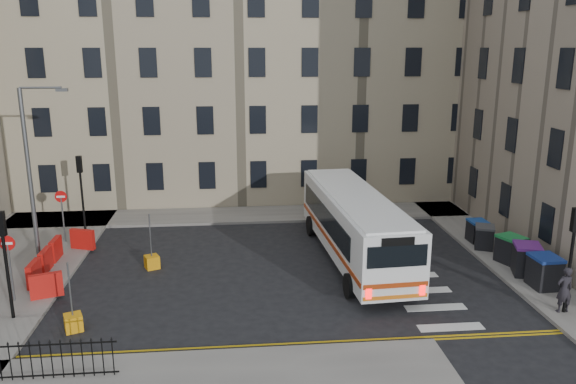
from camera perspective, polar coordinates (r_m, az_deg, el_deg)
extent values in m
plane|color=black|center=(26.07, 3.04, -7.77)|extent=(120.00, 120.00, 0.00)
cube|color=slate|center=(33.98, -9.18, -2.45)|extent=(36.00, 3.20, 0.15)
cube|color=slate|center=(32.12, 18.09, -4.00)|extent=(2.40, 26.00, 0.15)
cube|color=slate|center=(28.65, -26.44, -7.09)|extent=(6.00, 22.00, 0.15)
cube|color=tan|center=(39.54, -10.51, 11.54)|extent=(38.00, 10.50, 16.00)
cylinder|color=black|center=(23.51, 26.63, -7.32)|extent=(0.12, 0.12, 3.20)
cube|color=black|center=(22.89, 27.21, -2.53)|extent=(0.28, 0.22, 0.90)
cylinder|color=black|center=(32.51, -20.13, -0.87)|extent=(0.12, 0.12, 3.20)
cube|color=black|center=(32.06, -20.45, 2.66)|extent=(0.28, 0.22, 0.90)
cylinder|color=black|center=(23.02, -26.55, -7.76)|extent=(0.12, 0.12, 3.20)
cube|color=black|center=(22.38, -27.14, -2.88)|extent=(0.28, 0.22, 0.90)
cylinder|color=#595B5E|center=(28.08, -24.76, 1.39)|extent=(0.20, 0.20, 8.00)
cube|color=#595B5E|center=(27.55, -25.66, 9.66)|extent=(0.50, 0.22, 0.14)
cylinder|color=#595B5E|center=(30.90, -21.87, -2.58)|extent=(0.08, 0.08, 2.40)
cube|color=red|center=(30.52, -22.13, 0.11)|extent=(0.60, 0.04, 0.60)
cylinder|color=#595B5E|center=(24.64, -26.32, -7.31)|extent=(0.08, 0.08, 2.40)
cube|color=red|center=(24.16, -26.72, -4.00)|extent=(0.60, 0.04, 0.60)
cube|color=red|center=(26.09, -24.39, -7.56)|extent=(0.25, 1.25, 1.00)
cube|color=red|center=(27.41, -23.41, -6.41)|extent=(0.25, 1.25, 1.00)
cube|color=red|center=(28.75, -22.52, -5.36)|extent=(0.25, 1.25, 1.00)
cube|color=red|center=(29.68, -20.15, -4.52)|extent=(1.26, 0.66, 1.00)
cube|color=red|center=(24.66, -23.35, -8.71)|extent=(1.26, 0.66, 1.00)
cube|color=white|center=(26.64, 6.77, -3.14)|extent=(3.36, 11.74, 2.64)
cube|color=black|center=(26.75, 3.73, -2.52)|extent=(0.65, 9.26, 1.05)
cube|color=black|center=(27.44, 9.16, -2.24)|extent=(0.65, 9.26, 1.05)
cube|color=black|center=(31.98, 3.98, 0.41)|extent=(2.32, 0.21, 1.16)
cube|color=black|center=(21.26, 11.05, -6.44)|extent=(2.32, 0.21, 0.84)
cube|color=#A0310D|center=(26.52, 3.94, -4.59)|extent=(0.76, 11.37, 0.19)
cube|color=#A0310D|center=(27.22, 9.44, -4.25)|extent=(0.76, 11.37, 0.19)
cube|color=#FF0C0C|center=(21.47, 8.19, -10.21)|extent=(0.23, 0.06, 0.42)
cube|color=#FF0C0C|center=(22.15, 13.48, -9.67)|extent=(0.23, 0.06, 0.42)
cylinder|color=black|center=(30.35, 2.31, -3.44)|extent=(0.36, 1.07, 1.05)
cylinder|color=black|center=(30.96, 7.10, -3.18)|extent=(0.36, 1.07, 1.05)
cylinder|color=black|center=(23.06, 6.26, -9.49)|extent=(0.36, 1.07, 1.05)
cylinder|color=black|center=(23.86, 12.45, -8.92)|extent=(0.36, 1.07, 1.05)
cube|color=black|center=(25.85, 24.59, -7.50)|extent=(1.07, 1.23, 1.24)
cube|color=navy|center=(25.61, 24.75, -6.08)|extent=(1.13, 1.28, 0.13)
cube|color=black|center=(26.92, 23.04, -6.45)|extent=(1.35, 1.45, 1.25)
cube|color=#60207A|center=(26.70, 23.19, -5.06)|extent=(1.42, 1.52, 0.13)
cube|color=black|center=(28.13, 21.66, -5.54)|extent=(1.29, 1.38, 1.16)
cube|color=#1B7B39|center=(27.93, 21.78, -4.30)|extent=(1.36, 1.44, 0.12)
cube|color=black|center=(29.64, 19.31, -4.43)|extent=(1.18, 1.25, 1.04)
cube|color=#3C3D3F|center=(29.46, 19.40, -3.37)|extent=(1.24, 1.31, 0.11)
cube|color=black|center=(30.53, 18.66, -3.86)|extent=(0.87, 1.00, 1.02)
cube|color=navy|center=(30.37, 18.75, -2.85)|extent=(0.92, 1.04, 0.11)
imported|color=black|center=(23.75, 26.27, -8.88)|extent=(0.69, 0.49, 1.80)
cube|color=orange|center=(26.72, -13.65, -6.93)|extent=(0.79, 0.79, 0.60)
cube|color=orange|center=(22.03, -20.96, -12.28)|extent=(0.78, 0.78, 0.60)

